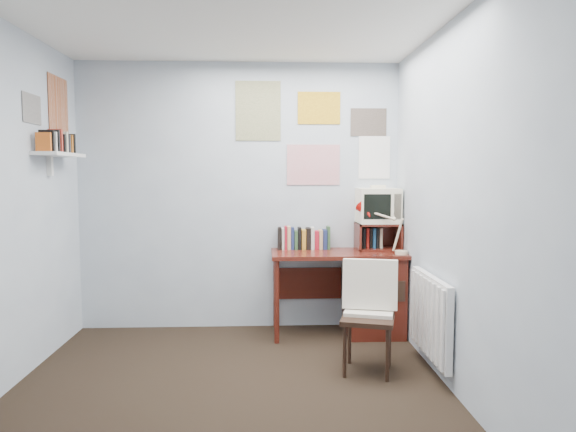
% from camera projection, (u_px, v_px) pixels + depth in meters
% --- Properties ---
extents(ground, '(3.50, 3.50, 0.00)m').
position_uv_depth(ground, '(227.00, 409.00, 3.20)').
color(ground, black).
rests_on(ground, ground).
extents(back_wall, '(3.00, 0.02, 2.50)m').
position_uv_depth(back_wall, '(239.00, 197.00, 4.84)').
color(back_wall, silver).
rests_on(back_wall, ground).
extents(right_wall, '(0.02, 3.50, 2.50)m').
position_uv_depth(right_wall, '(469.00, 209.00, 3.16)').
color(right_wall, silver).
rests_on(right_wall, ground).
extents(desk, '(1.20, 0.55, 0.76)m').
position_uv_depth(desk, '(367.00, 290.00, 4.69)').
color(desk, '#581D14').
rests_on(desk, ground).
extents(desk_chair, '(0.50, 0.49, 0.80)m').
position_uv_depth(desk_chair, '(368.00, 319.00, 3.77)').
color(desk_chair, black).
rests_on(desk_chair, ground).
extents(desk_lamp, '(0.30, 0.27, 0.41)m').
position_uv_depth(desk_lamp, '(402.00, 231.00, 4.49)').
color(desk_lamp, red).
rests_on(desk_lamp, desk).
extents(tv_riser, '(0.40, 0.30, 0.25)m').
position_uv_depth(tv_riser, '(378.00, 236.00, 4.77)').
color(tv_riser, '#581D14').
rests_on(tv_riser, desk).
extents(crt_tv, '(0.38, 0.35, 0.35)m').
position_uv_depth(crt_tv, '(378.00, 204.00, 4.76)').
color(crt_tv, '#EDE5C7').
rests_on(crt_tv, tv_riser).
extents(book_row, '(0.60, 0.14, 0.22)m').
position_uv_depth(book_row, '(310.00, 237.00, 4.81)').
color(book_row, '#581D14').
rests_on(book_row, desk).
extents(radiator, '(0.09, 0.80, 0.60)m').
position_uv_depth(radiator, '(431.00, 316.00, 3.78)').
color(radiator, white).
rests_on(radiator, right_wall).
extents(wall_shelf, '(0.20, 0.62, 0.24)m').
position_uv_depth(wall_shelf, '(60.00, 155.00, 4.10)').
color(wall_shelf, white).
rests_on(wall_shelf, left_wall).
extents(posters_back, '(1.20, 0.01, 0.90)m').
position_uv_depth(posters_back, '(314.00, 133.00, 4.82)').
color(posters_back, white).
rests_on(posters_back, back_wall).
extents(posters_left, '(0.01, 0.70, 0.60)m').
position_uv_depth(posters_left, '(46.00, 106.00, 4.07)').
color(posters_left, white).
rests_on(posters_left, left_wall).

